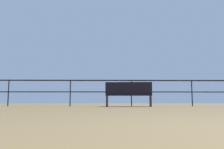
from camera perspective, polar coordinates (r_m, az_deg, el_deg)
name	(u,v)px	position (r m, az deg, el deg)	size (l,w,h in m)	color
pier_railing	(131,86)	(9.50, 4.83, -2.97)	(25.13, 0.05, 1.08)	black
bench_near_left	(129,93)	(8.57, 4.15, -4.68)	(1.74, 0.83, 0.90)	black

